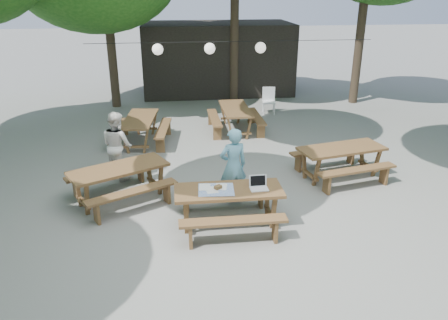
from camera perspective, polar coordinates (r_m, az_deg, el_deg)
name	(u,v)px	position (r m, az deg, el deg)	size (l,w,h in m)	color
ground	(247,209)	(8.97, 3.05, -6.41)	(80.00, 80.00, 0.00)	slate
pavilion	(217,58)	(18.58, -0.90, 13.20)	(6.00, 3.00, 2.80)	black
main_picnic_table	(228,207)	(8.24, 0.59, -6.10)	(2.00, 1.58, 0.75)	brown
picnic_table_nw	(120,183)	(9.41, -13.43, -2.98)	(2.42, 2.28, 0.75)	brown
picnic_table_ne	(340,162)	(10.59, 14.97, -0.24)	(2.19, 1.95, 0.75)	brown
picnic_table_far_w	(140,130)	(12.69, -10.86, 3.84)	(1.78, 2.08, 0.75)	brown
picnic_table_far_e	(235,119)	(13.52, 1.49, 5.37)	(1.60, 2.01, 0.75)	brown
woman	(233,166)	(8.95, 1.21, -0.76)	(0.59, 0.38, 1.61)	#6FB2CB
second_person	(117,145)	(10.41, -13.76, 1.91)	(0.77, 0.60, 1.59)	white
plastic_chair	(269,106)	(15.57, 5.85, 7.03)	(0.49, 0.49, 0.90)	silver
laptop	(258,185)	(8.11, 4.53, -3.28)	(0.34, 0.27, 0.24)	white
tabletop_clutter	(216,189)	(8.05, -1.04, -3.81)	(0.69, 0.59, 0.08)	#3968C2
paper_lanterns	(210,48)	(13.94, -1.82, 14.37)	(9.00, 0.34, 0.38)	black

